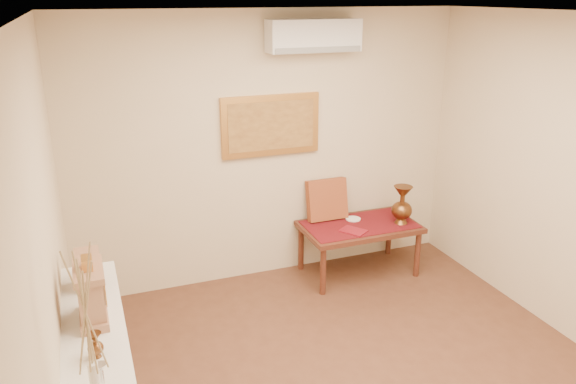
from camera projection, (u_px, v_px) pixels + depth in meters
name	position (u px, v px, depth m)	size (l,w,h in m)	color
ceiling	(396.00, 17.00, 3.18)	(4.50, 4.50, 0.00)	white
wall_back	(270.00, 149.00, 5.61)	(4.00, 0.02, 2.70)	beige
wall_left	(51.00, 289.00, 2.97)	(0.02, 4.50, 2.70)	beige
white_vase	(89.00, 342.00, 2.30)	(0.19, 0.19, 0.99)	white
candlestick	(103.00, 382.00, 2.66)	(0.10, 0.10, 0.21)	silver
brass_urn_small	(95.00, 341.00, 2.99)	(0.09, 0.09, 0.19)	brown
table_cloth	(360.00, 224.00, 5.84)	(1.14, 0.59, 0.01)	maroon
brass_urn_tall	(402.00, 201.00, 5.78)	(0.22, 0.22, 0.49)	brown
plate	(353.00, 219.00, 5.95)	(0.16, 0.16, 0.01)	white
menu	(353.00, 231.00, 5.65)	(0.18, 0.25, 0.01)	maroon
cushion	(327.00, 199.00, 5.91)	(0.43, 0.10, 0.43)	maroon
mantel_clock	(91.00, 293.00, 3.31)	(0.17, 0.36, 0.41)	#A37253
wooden_chest	(89.00, 269.00, 3.71)	(0.16, 0.21, 0.24)	#A37253
low_table	(359.00, 230.00, 5.86)	(1.20, 0.70, 0.55)	#532619
painting	(271.00, 125.00, 5.51)	(1.00, 0.06, 0.60)	#BF853D
ac_unit	(314.00, 36.00, 5.26)	(0.90, 0.25, 0.30)	silver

